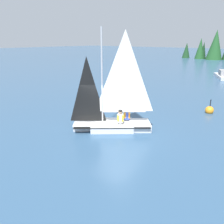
# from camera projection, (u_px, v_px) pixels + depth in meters

# --- Properties ---
(ground_plane) EXTENTS (260.00, 260.00, 0.00)m
(ground_plane) POSITION_uv_depth(u_px,v_px,m) (112.00, 129.00, 12.31)
(ground_plane) COLOR #2D4C6B
(sailboat_main) EXTENTS (4.11, 3.82, 5.39)m
(sailboat_main) POSITION_uv_depth(u_px,v_px,m) (113.00, 115.00, 12.05)
(sailboat_main) COLOR silver
(sailboat_main) RESTS_ON ground_plane
(sailor_helm) EXTENTS (0.43, 0.42, 1.16)m
(sailor_helm) POSITION_uv_depth(u_px,v_px,m) (120.00, 120.00, 11.90)
(sailor_helm) COLOR black
(sailor_helm) RESTS_ON ground_plane
(sailor_crew) EXTENTS (0.43, 0.42, 1.16)m
(sailor_crew) POSITION_uv_depth(u_px,v_px,m) (127.00, 116.00, 12.42)
(sailor_crew) COLOR black
(sailor_crew) RESTS_ON ground_plane
(motorboat_distant) EXTENTS (3.48, 4.97, 1.07)m
(motorboat_distant) POSITION_uv_depth(u_px,v_px,m) (224.00, 75.00, 28.45)
(motorboat_distant) COLOR silver
(motorboat_distant) RESTS_ON ground_plane
(treeline_shore) EXTENTS (18.38, 4.66, 7.37)m
(treeline_shore) POSITION_uv_depth(u_px,v_px,m) (221.00, 46.00, 53.58)
(treeline_shore) COLOR #193D1E
(treeline_shore) RESTS_ON ground_plane
(buoy_marker) EXTENTS (0.56, 0.56, 1.03)m
(buoy_marker) POSITION_uv_depth(u_px,v_px,m) (209.00, 110.00, 14.90)
(buoy_marker) COLOR orange
(buoy_marker) RESTS_ON ground_plane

